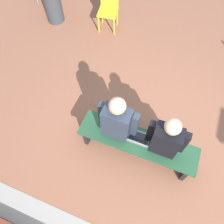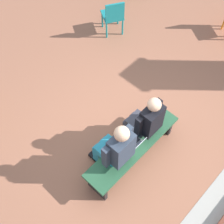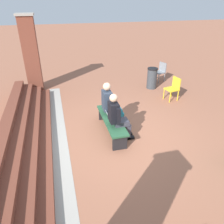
{
  "view_description": "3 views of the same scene",
  "coord_description": "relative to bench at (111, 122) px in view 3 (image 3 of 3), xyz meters",
  "views": [
    {
      "loc": [
        0.14,
        1.46,
        3.43
      ],
      "look_at": [
        0.78,
        -0.14,
        0.55
      ],
      "focal_mm": 35.0,
      "sensor_mm": 36.0,
      "label": 1
    },
    {
      "loc": [
        2.16,
        1.46,
        4.78
      ],
      "look_at": [
        0.27,
        -0.32,
        0.94
      ],
      "focal_mm": 50.0,
      "sensor_mm": 36.0,
      "label": 2
    },
    {
      "loc": [
        -4.77,
        1.46,
        3.39
      ],
      "look_at": [
        -0.22,
        0.23,
        0.92
      ],
      "focal_mm": 35.0,
      "sensor_mm": 36.0,
      "label": 3
    }
  ],
  "objects": [
    {
      "name": "plastic_chair_foreground",
      "position": [
        3.58,
        -3.24,
        0.13
      ],
      "size": [
        0.53,
        0.53,
        0.84
      ],
      "color": "gray",
      "rests_on": "ground"
    },
    {
      "name": "ground_plane",
      "position": [
        -0.26,
        -0.11,
        -0.35
      ],
      "size": [
        60.0,
        60.0,
        0.0
      ],
      "primitive_type": "plane",
      "color": "#9E6047"
    },
    {
      "name": "brick_steps",
      "position": [
        0.0,
        2.39,
        -0.13
      ],
      "size": [
        6.89,
        1.2,
        0.6
      ],
      "color": "brown",
      "rests_on": "ground"
    },
    {
      "name": "plastic_chair_mid_courtyard",
      "position": [
        1.6,
        -2.78,
        0.13
      ],
      "size": [
        0.49,
        0.49,
        0.84
      ],
      "color": "gold",
      "rests_on": "ground"
    },
    {
      "name": "litter_bin",
      "position": [
        2.88,
        -2.51,
        0.08
      ],
      "size": [
        0.42,
        0.42,
        0.86
      ],
      "color": "#383D42",
      "rests_on": "ground"
    },
    {
      "name": "concrete_strip",
      "position": [
        -0.0,
        1.44,
        -0.35
      ],
      "size": [
        7.69,
        0.4,
        0.01
      ],
      "primitive_type": "cube",
      "color": "#A8A399",
      "rests_on": "ground"
    },
    {
      "name": "laptop",
      "position": [
        -0.0,
        0.01,
        0.15
      ],
      "size": [
        0.32,
        0.29,
        0.21
      ],
      "color": "#9EA0A5",
      "rests_on": "bench"
    },
    {
      "name": "brick_pillar_right_of_steps",
      "position": [
        4.02,
        2.15,
        1.11
      ],
      "size": [
        0.64,
        0.64,
        2.9
      ],
      "color": "brown",
      "rests_on": "ground"
    },
    {
      "name": "person_student",
      "position": [
        -0.35,
        -0.07,
        0.35
      ],
      "size": [
        0.53,
        0.67,
        1.32
      ],
      "color": "#383842",
      "rests_on": "ground"
    },
    {
      "name": "person_adult",
      "position": [
        0.33,
        -0.07,
        0.37
      ],
      "size": [
        0.56,
        0.71,
        1.37
      ],
      "color": "teal",
      "rests_on": "ground"
    },
    {
      "name": "bench",
      "position": [
        0.0,
        0.0,
        0.0
      ],
      "size": [
        1.8,
        0.44,
        0.45
      ],
      "color": "#285638",
      "rests_on": "ground"
    }
  ]
}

